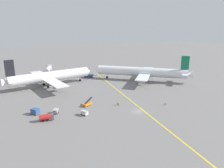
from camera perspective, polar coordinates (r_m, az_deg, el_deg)
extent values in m
plane|color=slate|center=(85.20, 6.75, -7.23)|extent=(600.00, 600.00, 0.00)
cube|color=yellow|center=(94.93, 5.51, -4.80)|extent=(11.90, 119.50, 0.01)
cylinder|color=white|center=(122.63, -15.76, 1.96)|extent=(44.12, 14.00, 5.46)
cone|color=white|center=(131.98, -6.31, 3.36)|extent=(3.73, 5.47, 5.02)
cone|color=white|center=(117.20, -26.32, 0.34)|extent=(4.39, 4.99, 4.37)
cube|color=white|center=(122.12, -16.70, 1.44)|extent=(14.72, 43.30, 0.44)
cube|color=white|center=(117.46, -25.15, 0.78)|extent=(5.70, 13.38, 0.28)
cube|color=black|center=(116.28, -25.35, 3.77)|extent=(4.38, 1.22, 8.05)
cylinder|color=#999EA3|center=(111.92, -14.11, -0.55)|extent=(4.63, 3.38, 2.60)
cylinder|color=#999EA3|center=(133.96, -17.95, 1.73)|extent=(4.63, 3.38, 2.60)
cylinder|color=slate|center=(125.62, -17.55, 0.42)|extent=(0.28, 0.28, 2.37)
cylinder|color=black|center=(125.92, -17.50, -0.10)|extent=(1.38, 0.80, 1.30)
cylinder|color=slate|center=(119.36, -16.51, -0.25)|extent=(0.28, 0.28, 2.37)
cylinder|color=black|center=(119.67, -16.46, -0.80)|extent=(1.38, 0.80, 1.30)
cylinder|color=slate|center=(130.21, -8.40, 1.48)|extent=(0.28, 0.28, 2.37)
cylinder|color=black|center=(130.49, -8.38, 0.97)|extent=(1.38, 0.80, 1.30)
cylinder|color=white|center=(131.44, 7.61, 3.20)|extent=(44.43, 37.92, 5.38)
cone|color=white|center=(137.75, -3.93, 3.85)|extent=(5.31, 5.60, 4.95)
cone|color=white|center=(130.82, 19.65, 2.38)|extent=(5.52, 5.61, 4.31)
cube|color=white|center=(131.30, 8.74, 2.78)|extent=(29.32, 33.68, 0.44)
cube|color=white|center=(130.53, 18.58, 2.69)|extent=(10.73, 12.07, 0.28)
cube|color=#14724C|center=(129.42, 18.67, 5.30)|extent=(3.63, 3.07, 7.73)
cylinder|color=#999EA3|center=(142.22, 8.82, 2.99)|extent=(4.90, 4.68, 2.60)
cylinder|color=#999EA3|center=(121.44, 7.64, 0.93)|extent=(4.90, 4.68, 2.60)
cylinder|color=slate|center=(128.51, 8.96, 1.25)|extent=(0.28, 0.28, 2.25)
cylinder|color=black|center=(128.79, 8.94, 0.76)|extent=(1.35, 1.25, 1.30)
cylinder|color=slate|center=(135.09, 9.29, 1.92)|extent=(0.28, 0.28, 2.25)
cylinder|color=black|center=(135.35, 9.27, 1.45)|extent=(1.35, 1.25, 1.30)
cylinder|color=slate|center=(136.53, -1.32, 2.25)|extent=(0.28, 0.28, 2.25)
cylinder|color=black|center=(136.79, -1.31, 1.80)|extent=(1.35, 1.25, 1.30)
cube|color=#2D4C8C|center=(140.49, -6.15, 2.27)|extent=(6.13, 5.66, 1.34)
cube|color=#333D47|center=(140.66, -6.64, 2.74)|extent=(2.97, 3.02, 0.90)
cylinder|color=#4C4C51|center=(139.06, -4.45, 2.23)|extent=(2.65, 2.12, 0.20)
sphere|color=orange|center=(140.52, -6.64, 2.99)|extent=(0.24, 0.24, 0.24)
cylinder|color=black|center=(140.03, -7.11, 1.91)|extent=(0.89, 0.79, 0.90)
cylinder|color=black|center=(142.61, -6.71, 2.17)|extent=(0.89, 0.79, 0.90)
cylinder|color=black|center=(138.68, -5.56, 1.83)|extent=(0.89, 0.79, 0.90)
cylinder|color=black|center=(141.29, -5.19, 2.09)|extent=(0.89, 0.79, 0.90)
cube|color=gray|center=(85.44, -14.56, -6.99)|extent=(2.47, 2.99, 1.00)
cube|color=#B2B2B7|center=(85.13, -14.60, -6.46)|extent=(2.59, 3.14, 0.12)
cylinder|color=black|center=(84.77, -14.21, -7.51)|extent=(0.44, 0.63, 0.60)
cylinder|color=black|center=(85.15, -15.13, -7.47)|extent=(0.44, 0.63, 0.60)
cylinder|color=black|center=(86.11, -13.95, -7.13)|extent=(0.44, 0.63, 0.60)
cylinder|color=black|center=(86.48, -14.86, -7.09)|extent=(0.44, 0.63, 0.60)
cube|color=silver|center=(81.82, -7.26, -7.61)|extent=(2.60, 3.00, 1.00)
cube|color=#B2B2B7|center=(81.49, -7.28, -7.06)|extent=(2.73, 3.15, 0.12)
cylinder|color=black|center=(82.01, -6.52, -7.91)|extent=(0.47, 0.62, 0.60)
cylinder|color=black|center=(81.07, -7.20, -8.22)|extent=(0.47, 0.62, 0.60)
cylinder|color=black|center=(82.95, -7.30, -7.66)|extent=(0.47, 0.62, 0.60)
cylinder|color=black|center=(82.03, -7.97, -7.96)|extent=(0.47, 0.62, 0.60)
cube|color=orange|center=(90.84, -6.53, -5.26)|extent=(4.36, 3.61, 0.90)
cube|color=black|center=(90.95, -6.22, -4.32)|extent=(3.99, 2.78, 1.83)
cylinder|color=black|center=(91.96, -6.54, -5.30)|extent=(0.62, 0.48, 0.60)
cylinder|color=black|center=(91.10, -5.87, -5.48)|extent=(0.62, 0.48, 0.60)
cylinder|color=black|center=(90.92, -7.16, -5.57)|extent=(0.62, 0.48, 0.60)
cylinder|color=black|center=(90.04, -6.49, -5.76)|extent=(0.62, 0.48, 0.60)
cube|color=slate|center=(87.19, -19.51, -7.20)|extent=(3.72, 3.87, 0.25)
cube|color=#2D5199|center=(86.85, -19.57, -6.64)|extent=(3.31, 3.44, 1.60)
cylinder|color=black|center=(87.15, -18.83, -7.24)|extent=(0.53, 0.59, 0.60)
cylinder|color=black|center=(86.28, -19.49, -7.53)|extent=(0.53, 0.59, 0.60)
cylinder|color=black|center=(88.19, -19.52, -7.03)|extent=(0.53, 0.59, 0.60)
cylinder|color=black|center=(87.32, -20.18, -7.32)|extent=(0.53, 0.59, 0.60)
cylinder|color=red|center=(79.92, -17.21, -8.31)|extent=(4.04, 2.08, 2.00)
cube|color=#4C4C51|center=(80.17, -15.77, -8.27)|extent=(1.84, 1.80, 1.80)
cylinder|color=black|center=(81.05, -16.68, -8.78)|extent=(0.60, 0.21, 0.60)
cylinder|color=black|center=(79.77, -16.55, -9.16)|extent=(0.60, 0.21, 0.60)
cylinder|color=black|center=(80.94, -17.74, -8.90)|extent=(0.60, 0.21, 0.60)
cylinder|color=black|center=(79.66, -17.64, -9.29)|extent=(0.60, 0.21, 0.60)
cylinder|color=black|center=(91.71, 1.54, -5.18)|extent=(0.28, 0.28, 0.83)
cylinder|color=#D1E02D|center=(91.47, 1.55, -4.77)|extent=(0.36, 0.36, 0.59)
sphere|color=tan|center=(91.33, 1.55, -4.53)|extent=(0.23, 0.23, 0.23)
cylinder|color=#4C4C51|center=(90.53, 1.81, -5.46)|extent=(0.28, 0.28, 0.83)
cylinder|color=orange|center=(90.29, 1.82, -5.04)|extent=(0.36, 0.36, 0.59)
sphere|color=beige|center=(90.15, 1.82, -4.80)|extent=(0.22, 0.22, 0.22)
cylinder|color=#2D3351|center=(94.00, 13.81, -5.12)|extent=(0.28, 0.28, 0.84)
cylinder|color=#D1E02D|center=(93.76, 13.84, -4.70)|extent=(0.36, 0.36, 0.60)
sphere|color=tan|center=(93.62, 13.86, -4.47)|extent=(0.23, 0.23, 0.23)
cylinder|color=#F24C19|center=(93.45, 13.79, -4.69)|extent=(0.05, 0.05, 0.40)
cylinder|color=#B7B7BC|center=(148.51, -16.56, 3.72)|extent=(6.87, 14.64, 3.20)
cylinder|color=#99999E|center=(155.47, -16.24, 4.24)|extent=(3.84, 3.84, 3.52)
cylinder|color=#595960|center=(154.91, -16.22, 3.37)|extent=(0.70, 0.70, 4.41)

